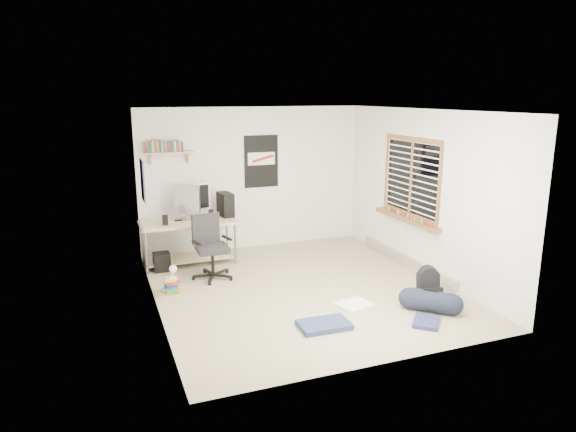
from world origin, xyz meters
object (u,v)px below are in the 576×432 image
object	(u,v)px
office_chair	(212,247)
book_stack	(171,283)
desk	(189,242)
duffel_bag	(430,301)
backpack	(428,287)

from	to	relation	value
office_chair	book_stack	bearing A→B (deg)	-163.59
desk	office_chair	size ratio (longest dim) A/B	1.57
office_chair	book_stack	size ratio (longest dim) A/B	2.32
office_chair	duffel_bag	size ratio (longest dim) A/B	1.77
desk	office_chair	distance (m)	0.85
office_chair	backpack	bearing A→B (deg)	-50.37
desk	office_chair	bearing A→B (deg)	-60.40
backpack	desk	bearing A→B (deg)	155.53
office_chair	book_stack	world-z (taller)	office_chair
office_chair	backpack	distance (m)	3.14
office_chair	book_stack	xyz separation A→B (m)	(-0.68, -0.38, -0.34)
desk	duffel_bag	size ratio (longest dim) A/B	2.79
backpack	book_stack	size ratio (longest dim) A/B	0.88
backpack	duffel_bag	size ratio (longest dim) A/B	0.68
backpack	duffel_bag	xyz separation A→B (m)	(-0.17, -0.30, -0.06)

